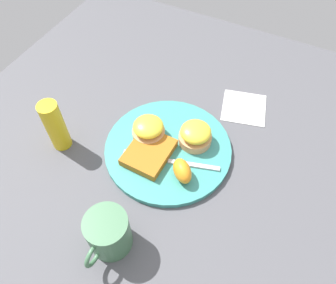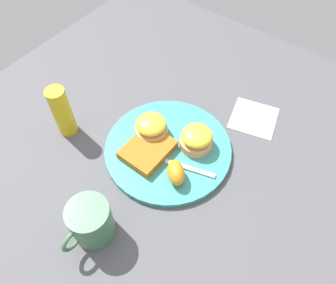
{
  "view_description": "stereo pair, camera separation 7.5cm",
  "coord_description": "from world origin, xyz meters",
  "views": [
    {
      "loc": [
        0.39,
        0.2,
        0.64
      ],
      "look_at": [
        0.0,
        0.0,
        0.03
      ],
      "focal_mm": 35.0,
      "sensor_mm": 36.0,
      "label": 1
    },
    {
      "loc": [
        0.35,
        0.26,
        0.64
      ],
      "look_at": [
        0.0,
        0.0,
        0.03
      ],
      "focal_mm": 35.0,
      "sensor_mm": 36.0,
      "label": 2
    }
  ],
  "objects": [
    {
      "name": "ground_plane",
      "position": [
        0.0,
        0.0,
        0.0
      ],
      "size": [
        1.1,
        1.1,
        0.0
      ],
      "primitive_type": "plane",
      "color": "#4C4C51"
    },
    {
      "name": "cup",
      "position": [
        0.25,
        -0.0,
        0.05
      ],
      "size": [
        0.11,
        0.08,
        0.09
      ],
      "color": "#42704C",
      "rests_on": "ground_plane"
    },
    {
      "name": "condiment_bottle",
      "position": [
        0.1,
        -0.23,
        0.07
      ],
      "size": [
        0.04,
        0.04,
        0.13
      ],
      "primitive_type": "cylinder",
      "color": "gold",
      "rests_on": "ground_plane"
    },
    {
      "name": "orange_wedge",
      "position": [
        0.06,
        0.06,
        0.04
      ],
      "size": [
        0.07,
        0.07,
        0.04
      ],
      "primitive_type": "ellipsoid",
      "rotation": [
        0.0,
        0.0,
        3.95
      ],
      "color": "orange",
      "rests_on": "plate"
    },
    {
      "name": "sandwich_benedict_right",
      "position": [
        -0.01,
        -0.06,
        0.04
      ],
      "size": [
        0.08,
        0.08,
        0.05
      ],
      "color": "tan",
      "rests_on": "plate"
    },
    {
      "name": "plate",
      "position": [
        0.0,
        0.0,
        0.01
      ],
      "size": [
        0.3,
        0.3,
        0.01
      ],
      "primitive_type": "cylinder",
      "color": "teal",
      "rests_on": "ground_plane"
    },
    {
      "name": "hashbrown_patty",
      "position": [
        0.04,
        -0.03,
        0.02
      ],
      "size": [
        0.11,
        0.09,
        0.02
      ],
      "primitive_type": "cube",
      "rotation": [
        0.0,
        0.0,
        -0.02
      ],
      "color": "#A9621C",
      "rests_on": "plate"
    },
    {
      "name": "sandwich_benedict_left",
      "position": [
        -0.04,
        0.05,
        0.04
      ],
      "size": [
        0.08,
        0.08,
        0.05
      ],
      "color": "tan",
      "rests_on": "plate"
    },
    {
      "name": "napkin",
      "position": [
        -0.21,
        0.12,
        0.0
      ],
      "size": [
        0.13,
        0.13,
        0.0
      ],
      "primitive_type": "cube",
      "rotation": [
        0.0,
        0.0,
        0.25
      ],
      "color": "white",
      "rests_on": "ground_plane"
    },
    {
      "name": "fork",
      "position": [
        0.04,
        0.01,
        0.02
      ],
      "size": [
        0.08,
        0.22,
        0.0
      ],
      "color": "silver",
      "rests_on": "plate"
    }
  ]
}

